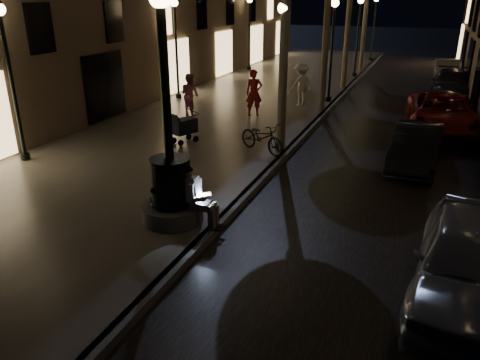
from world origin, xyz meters
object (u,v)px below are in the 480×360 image
at_px(seated_man_laptop, 196,195).
at_px(lamp_left_a, 8,61).
at_px(lamp_left_b, 176,34).
at_px(car_third, 442,113).
at_px(pedestrian_pink, 190,95).
at_px(bicycle, 262,137).
at_px(fountain_lamppost, 171,179).
at_px(lamp_curb_d, 375,19).
at_px(car_fifth, 446,70).
at_px(lamp_curb_c, 359,25).
at_px(car_rear, 451,84).
at_px(car_second, 416,147).
at_px(stroller, 184,126).
at_px(lamp_curb_b, 333,36).
at_px(pedestrian_red, 254,93).
at_px(lamp_left_c, 250,23).
at_px(lamp_curb_a, 282,56).
at_px(pedestrian_white, 301,84).
at_px(car_front, 470,262).

relative_size(seated_man_laptop, lamp_left_a, 0.29).
distance_m(lamp_left_b, car_third, 12.43).
relative_size(lamp_left_b, pedestrian_pink, 2.72).
bearing_deg(bicycle, fountain_lamppost, -155.95).
relative_size(lamp_curb_d, pedestrian_pink, 2.72).
bearing_deg(lamp_curb_d, car_fifth, -50.02).
relative_size(lamp_curb_c, car_rear, 1.05).
distance_m(lamp_curb_d, lamp_left_a, 28.89).
xyz_separation_m(fountain_lamppost, bicycle, (0.26, 5.47, -0.51)).
xyz_separation_m(lamp_left_a, pedestrian_pink, (2.19, 7.05, -2.15)).
bearing_deg(lamp_left_b, car_second, -25.88).
height_order(stroller, bicycle, stroller).
height_order(lamp_curb_b, pedestrian_pink, lamp_curb_b).
bearing_deg(pedestrian_red, seated_man_laptop, -107.97).
height_order(lamp_left_c, car_fifth, lamp_left_c).
xyz_separation_m(lamp_curb_a, car_fifth, (5.34, 17.63, -2.60)).
relative_size(car_second, pedestrian_white, 1.99).
xyz_separation_m(pedestrian_white, bicycle, (0.59, -7.12, -0.47)).
height_order(fountain_lamppost, car_front, fountain_lamppost).
distance_m(lamp_left_a, stroller, 5.67).
relative_size(fountain_lamppost, car_front, 1.16).
distance_m(pedestrian_red, pedestrian_white, 2.93).
distance_m(lamp_curb_b, lamp_left_a, 13.94).
height_order(lamp_left_b, pedestrian_red, lamp_left_b).
distance_m(seated_man_laptop, lamp_curb_a, 6.43).
xyz_separation_m(lamp_left_b, car_second, (11.40, -5.53, -2.60)).
bearing_deg(pedestrian_white, lamp_curb_d, -146.63).
bearing_deg(lamp_curb_d, car_second, -79.64).
relative_size(lamp_curb_a, pedestrian_white, 2.47).
distance_m(pedestrian_red, pedestrian_pink, 2.71).
relative_size(seated_man_laptop, lamp_left_c, 0.29).
xyz_separation_m(lamp_curb_c, lamp_left_b, (-7.10, -10.00, 0.00)).
height_order(car_second, car_rear, car_rear).
xyz_separation_m(car_fifth, pedestrian_red, (-7.71, -13.64, 0.54)).
bearing_deg(lamp_left_b, pedestrian_red, -23.01).
relative_size(seated_man_laptop, car_third, 0.26).
xyz_separation_m(fountain_lamppost, car_front, (6.15, -0.50, -0.45)).
relative_size(car_third, car_rear, 1.16).
distance_m(lamp_curb_d, pedestrian_pink, 21.62).
distance_m(lamp_curb_a, lamp_curb_d, 24.00).
relative_size(lamp_curb_b, pedestrian_white, 2.47).
xyz_separation_m(lamp_curb_a, lamp_curb_b, (0.00, 8.00, 0.00)).
bearing_deg(lamp_left_b, bicycle, -44.44).
xyz_separation_m(lamp_left_c, car_front, (12.55, -22.50, -2.47)).
relative_size(lamp_curb_d, lamp_left_b, 1.00).
bearing_deg(lamp_left_a, car_front, -11.27).
bearing_deg(car_third, lamp_curb_c, 109.72).
distance_m(lamp_curb_c, lamp_curb_d, 8.00).
height_order(stroller, car_second, stroller).
distance_m(car_front, car_fifth, 24.13).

